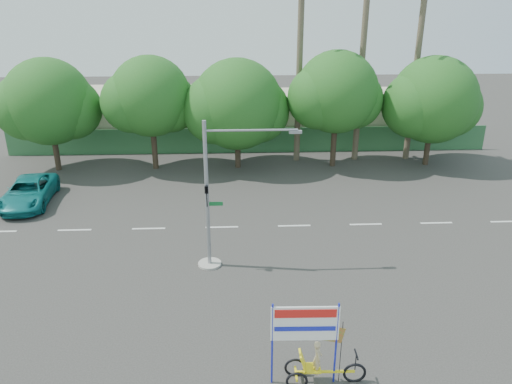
{
  "coord_description": "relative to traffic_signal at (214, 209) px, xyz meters",
  "views": [
    {
      "loc": [
        -1.22,
        -16.71,
        12.14
      ],
      "look_at": [
        -0.28,
        4.47,
        3.5
      ],
      "focal_mm": 35.0,
      "sensor_mm": 36.0,
      "label": 1
    }
  ],
  "objects": [
    {
      "name": "ground",
      "position": [
        2.2,
        -3.98,
        -2.92
      ],
      "size": [
        120.0,
        120.0,
        0.0
      ],
      "primitive_type": "plane",
      "color": "#33302D",
      "rests_on": "ground"
    },
    {
      "name": "fence",
      "position": [
        2.2,
        17.52,
        -1.92
      ],
      "size": [
        38.0,
        0.08,
        2.0
      ],
      "primitive_type": "cube",
      "color": "#336B3D",
      "rests_on": "ground"
    },
    {
      "name": "building_left",
      "position": [
        -7.8,
        22.02,
        -0.92
      ],
      "size": [
        12.0,
        8.0,
        4.0
      ],
      "primitive_type": "cube",
      "color": "beige",
      "rests_on": "ground"
    },
    {
      "name": "building_right",
      "position": [
        10.2,
        22.02,
        -1.12
      ],
      "size": [
        14.0,
        8.0,
        3.6
      ],
      "primitive_type": "cube",
      "color": "beige",
      "rests_on": "ground"
    },
    {
      "name": "tree_far_left",
      "position": [
        -11.85,
        14.02,
        1.84
      ],
      "size": [
        7.14,
        6.0,
        7.96
      ],
      "color": "#473828",
      "rests_on": "ground"
    },
    {
      "name": "tree_left",
      "position": [
        -4.85,
        14.02,
        2.14
      ],
      "size": [
        6.66,
        5.6,
        8.07
      ],
      "color": "#473828",
      "rests_on": "ground"
    },
    {
      "name": "tree_center",
      "position": [
        1.14,
        14.02,
        1.55
      ],
      "size": [
        7.62,
        6.4,
        7.85
      ],
      "color": "#473828",
      "rests_on": "ground"
    },
    {
      "name": "tree_right",
      "position": [
        8.15,
        14.02,
        2.32
      ],
      "size": [
        6.9,
        5.8,
        8.36
      ],
      "color": "#473828",
      "rests_on": "ground"
    },
    {
      "name": "tree_far_right",
      "position": [
        15.15,
        14.02,
        1.73
      ],
      "size": [
        7.38,
        6.2,
        7.94
      ],
      "color": "#473828",
      "rests_on": "ground"
    },
    {
      "name": "palm_tall",
      "position": [
        10.2,
        15.52,
        7.55
      ],
      "size": [
        3.73,
        3.79,
        17.45
      ],
      "color": "#70604C",
      "rests_on": "ground"
    },
    {
      "name": "palm_mid",
      "position": [
        14.2,
        15.52,
        6.48
      ],
      "size": [
        3.73,
        3.79,
        15.45
      ],
      "color": "#70604C",
      "rests_on": "ground"
    },
    {
      "name": "palm_short",
      "position": [
        5.7,
        15.52,
        5.94
      ],
      "size": [
        3.73,
        3.79,
        14.45
      ],
      "color": "#70604C",
      "rests_on": "ground"
    },
    {
      "name": "traffic_signal",
      "position": [
        0.0,
        0.0,
        0.0
      ],
      "size": [
        4.72,
        1.1,
        7.0
      ],
      "color": "gray",
      "rests_on": "ground"
    },
    {
      "name": "trike_billboard",
      "position": [
        3.41,
        -7.78,
        -1.65
      ],
      "size": [
        3.2,
        0.74,
        3.14
      ],
      "rotation": [
        0.0,
        0.0,
        -0.03
      ],
      "color": "black",
      "rests_on": "ground"
    },
    {
      "name": "pickup_truck",
      "position": [
        -11.54,
        7.81,
        -2.16
      ],
      "size": [
        2.93,
        5.65,
        1.52
      ],
      "primitive_type": "imported",
      "rotation": [
        0.0,
        0.0,
        0.08
      ],
      "color": "#107575",
      "rests_on": "ground"
    }
  ]
}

